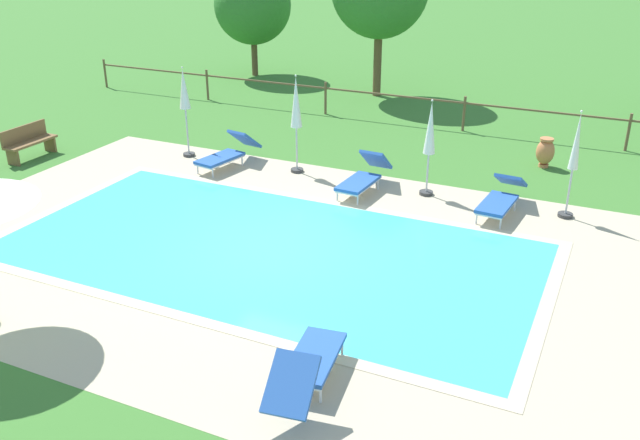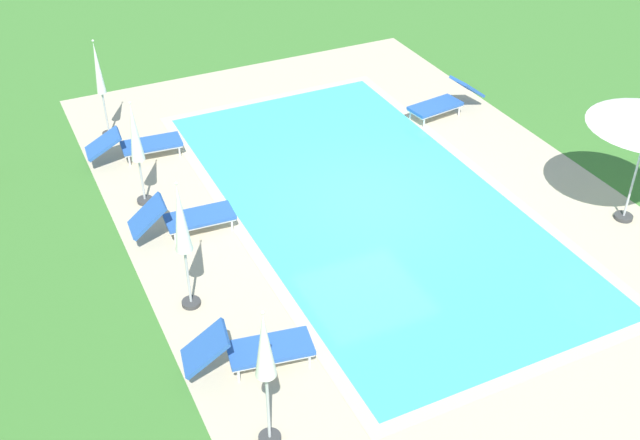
% 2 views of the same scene
% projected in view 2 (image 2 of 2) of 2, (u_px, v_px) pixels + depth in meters
% --- Properties ---
extents(ground_plane, '(160.00, 160.00, 0.00)m').
position_uv_depth(ground_plane, '(368.00, 201.00, 15.63)').
color(ground_plane, '#3D752D').
extents(pool_deck_paving, '(14.71, 9.69, 0.01)m').
position_uv_depth(pool_deck_paving, '(368.00, 201.00, 15.62)').
color(pool_deck_paving, '#BCAD8E').
rests_on(pool_deck_paving, ground).
extents(swimming_pool_water, '(10.22, 5.20, 0.01)m').
position_uv_depth(swimming_pool_water, '(368.00, 201.00, 15.62)').
color(swimming_pool_water, '#42CCD6').
rests_on(swimming_pool_water, ground).
extents(pool_coping_rim, '(10.70, 5.68, 0.01)m').
position_uv_depth(pool_coping_rim, '(368.00, 201.00, 15.62)').
color(pool_coping_rim, beige).
rests_on(pool_coping_rim, ground).
extents(sun_lounger_north_near_steps, '(0.72, 2.00, 0.88)m').
position_uv_depth(sun_lounger_north_near_steps, '(185.00, 217.00, 14.51)').
color(sun_lounger_north_near_steps, '#2856A8').
rests_on(sun_lounger_north_near_steps, ground).
extents(sun_lounger_north_mid, '(0.88, 2.07, 0.83)m').
position_uv_depth(sun_lounger_north_mid, '(445.00, 101.00, 18.54)').
color(sun_lounger_north_mid, '#2856A8').
rests_on(sun_lounger_north_mid, ground).
extents(sun_lounger_north_far, '(0.93, 2.06, 0.86)m').
position_uv_depth(sun_lounger_north_far, '(252.00, 349.00, 11.65)').
color(sun_lounger_north_far, '#2856A8').
rests_on(sun_lounger_north_far, ground).
extents(sun_lounger_north_end, '(0.76, 2.09, 0.75)m').
position_uv_depth(sun_lounger_north_end, '(138.00, 144.00, 16.83)').
color(sun_lounger_north_end, '#2856A8').
rests_on(sun_lounger_north_end, ground).
extents(patio_umbrella_closed_row_west, '(0.32, 0.32, 2.25)m').
position_uv_depth(patio_umbrella_closed_row_west, '(136.00, 139.00, 14.77)').
color(patio_umbrella_closed_row_west, '#383838').
rests_on(patio_umbrella_closed_row_west, ground).
extents(patio_umbrella_closed_row_mid_west, '(0.32, 0.32, 2.46)m').
position_uv_depth(patio_umbrella_closed_row_mid_west, '(181.00, 226.00, 12.10)').
color(patio_umbrella_closed_row_mid_west, '#383838').
rests_on(patio_umbrella_closed_row_mid_west, ground).
extents(patio_umbrella_closed_row_centre, '(0.32, 0.32, 2.40)m').
position_uv_depth(patio_umbrella_closed_row_centre, '(265.00, 355.00, 9.76)').
color(patio_umbrella_closed_row_centre, '#383838').
rests_on(patio_umbrella_closed_row_centre, ground).
extents(patio_umbrella_closed_row_mid_east, '(0.32, 0.32, 2.35)m').
position_uv_depth(patio_umbrella_closed_row_mid_east, '(99.00, 78.00, 17.06)').
color(patio_umbrella_closed_row_mid_east, '#383838').
rests_on(patio_umbrella_closed_row_mid_east, ground).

